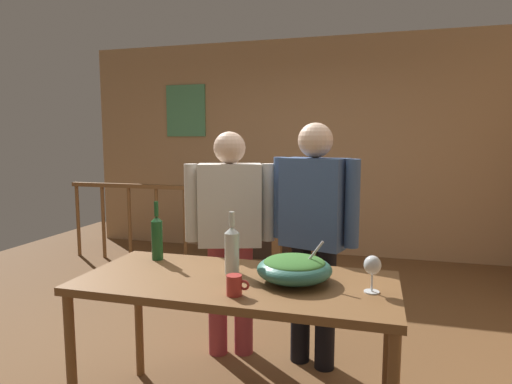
{
  "coord_description": "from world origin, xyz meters",
  "views": [
    {
      "loc": [
        0.9,
        -2.81,
        1.5
      ],
      "look_at": [
        0.24,
        -0.43,
        1.2
      ],
      "focal_mm": 30.36,
      "sensor_mm": 36.0,
      "label": 1
    }
  ],
  "objects": [
    {
      "name": "ground_plane",
      "position": [
        0.0,
        0.0,
        0.0
      ],
      "size": [
        7.86,
        7.86,
        0.0
      ],
      "primitive_type": "plane",
      "color": "brown"
    },
    {
      "name": "back_wall",
      "position": [
        0.0,
        2.85,
        1.39
      ],
      "size": [
        6.04,
        0.1,
        2.77
      ],
      "primitive_type": "cube",
      "color": "tan",
      "rests_on": "ground_plane"
    },
    {
      "name": "framed_picture",
      "position": [
        -1.67,
        2.79,
        1.89
      ],
      "size": [
        0.57,
        0.03,
        0.7
      ],
      "primitive_type": "cube",
      "color": "#509A6B"
    },
    {
      "name": "stair_railing",
      "position": [
        -1.07,
        1.85,
        0.6
      ],
      "size": [
        2.71,
        0.1,
        1.0
      ],
      "color": "brown",
      "rests_on": "ground_plane"
    },
    {
      "name": "tv_console",
      "position": [
        -0.56,
        2.5,
        0.24
      ],
      "size": [
        0.9,
        0.4,
        0.47
      ],
      "primitive_type": "cube",
      "color": "#38281E",
      "rests_on": "ground_plane"
    },
    {
      "name": "flat_screen_tv",
      "position": [
        -0.56,
        2.47,
        0.71
      ],
      "size": [
        0.53,
        0.12,
        0.4
      ],
      "color": "black",
      "rests_on": "tv_console"
    },
    {
      "name": "serving_table",
      "position": [
        0.24,
        -0.8,
        0.72
      ],
      "size": [
        1.59,
        0.71,
        0.8
      ],
      "color": "brown",
      "rests_on": "ground_plane"
    },
    {
      "name": "salad_bowl",
      "position": [
        0.52,
        -0.77,
        0.87
      ],
      "size": [
        0.37,
        0.37,
        0.21
      ],
      "color": "#337060",
      "rests_on": "serving_table"
    },
    {
      "name": "wine_glass",
      "position": [
        0.89,
        -0.82,
        0.92
      ],
      "size": [
        0.08,
        0.08,
        0.17
      ],
      "color": "silver",
      "rests_on": "serving_table"
    },
    {
      "name": "wine_bottle_clear",
      "position": [
        0.19,
        -0.72,
        0.93
      ],
      "size": [
        0.08,
        0.08,
        0.33
      ],
      "color": "silver",
      "rests_on": "serving_table"
    },
    {
      "name": "wine_bottle_green",
      "position": [
        -0.32,
        -0.59,
        0.93
      ],
      "size": [
        0.07,
        0.07,
        0.34
      ],
      "color": "#1E5628",
      "rests_on": "serving_table"
    },
    {
      "name": "mug_red",
      "position": [
        0.3,
        -1.02,
        0.84
      ],
      "size": [
        0.11,
        0.07,
        0.09
      ],
      "color": "#B7332D",
      "rests_on": "serving_table"
    },
    {
      "name": "person_standing_left",
      "position": [
        -0.05,
        -0.06,
        0.91
      ],
      "size": [
        0.58,
        0.34,
        1.55
      ],
      "rotation": [
        0.0,
        0.0,
        3.45
      ],
      "color": "#9E3842",
      "rests_on": "ground_plane"
    },
    {
      "name": "person_standing_right",
      "position": [
        0.52,
        -0.06,
        0.95
      ],
      "size": [
        0.57,
        0.33,
        1.6
      ],
      "rotation": [
        0.0,
        0.0,
        2.83
      ],
      "color": "black",
      "rests_on": "ground_plane"
    }
  ]
}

